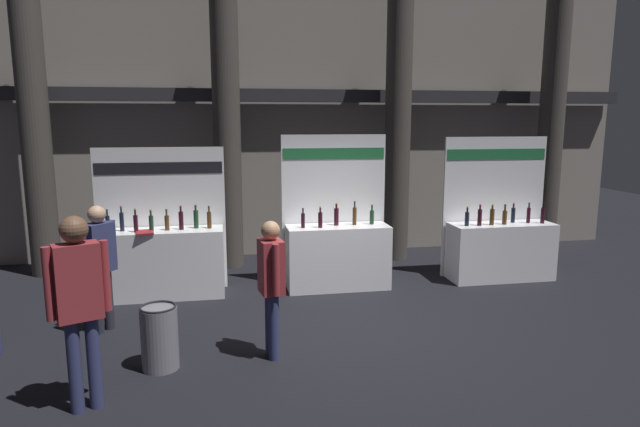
# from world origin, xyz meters

# --- Properties ---
(ground_plane) EXTENTS (26.38, 26.38, 0.00)m
(ground_plane) POSITION_xyz_m (0.00, 0.00, 0.00)
(ground_plane) COLOR black
(hall_colonnade) EXTENTS (13.19, 1.25, 5.70)m
(hall_colonnade) POSITION_xyz_m (-0.00, 4.15, 2.80)
(hall_colonnade) COLOR gray
(hall_colonnade) RESTS_ON ground_plane
(exhibitor_booth_0) EXTENTS (1.97, 0.72, 2.27)m
(exhibitor_booth_0) POSITION_xyz_m (-2.65, 1.86, 0.61)
(exhibitor_booth_0) COLOR white
(exhibitor_booth_0) RESTS_ON ground_plane
(exhibitor_booth_1) EXTENTS (1.71, 0.66, 2.45)m
(exhibitor_booth_1) POSITION_xyz_m (0.09, 1.82, 0.62)
(exhibitor_booth_1) COLOR white
(exhibitor_booth_1) RESTS_ON ground_plane
(exhibitor_booth_2) EXTENTS (1.84, 0.66, 2.40)m
(exhibitor_booth_2) POSITION_xyz_m (2.91, 1.81, 0.59)
(exhibitor_booth_2) COLOR white
(exhibitor_booth_2) RESTS_ON ground_plane
(trash_bin) EXTENTS (0.40, 0.40, 0.71)m
(trash_bin) POSITION_xyz_m (-2.42, -0.71, 0.36)
(trash_bin) COLOR slate
(trash_bin) RESTS_ON ground_plane
(visitor_1) EXTENTS (0.29, 0.49, 1.59)m
(visitor_1) POSITION_xyz_m (-1.19, -0.63, 0.93)
(visitor_1) COLOR navy
(visitor_1) RESTS_ON ground_plane
(visitor_2) EXTENTS (0.52, 0.34, 1.85)m
(visitor_2) POSITION_xyz_m (-3.01, -1.46, 1.11)
(visitor_2) COLOR navy
(visitor_2) RESTS_ON ground_plane
(visitor_4) EXTENTS (0.39, 0.43, 1.63)m
(visitor_4) POSITION_xyz_m (-3.25, 0.53, 0.96)
(visitor_4) COLOR #23232D
(visitor_4) RESTS_ON ground_plane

